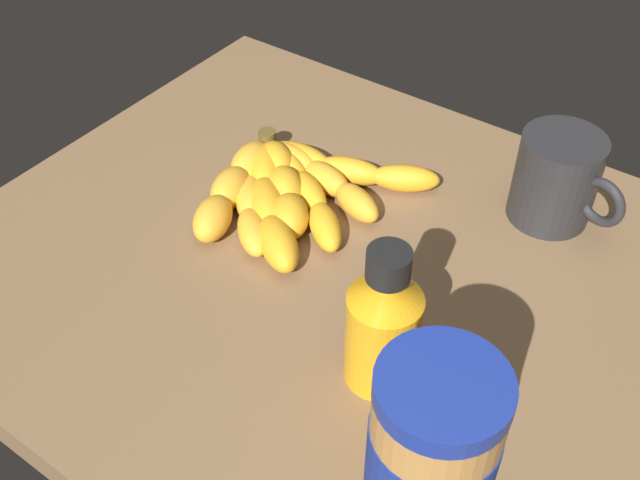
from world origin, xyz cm
name	(u,v)px	position (x,y,z in cm)	size (l,w,h in cm)	color
ground_plane	(343,282)	(0.00, 0.00, -1.89)	(74.70, 60.81, 3.78)	brown
banana_bunch	(285,189)	(10.61, -4.82, 1.67)	(21.37, 23.70, 3.80)	gold
peanut_butter_jar	(431,458)	(-18.62, 17.93, 8.23)	(8.42, 8.42, 16.46)	#BF8442
honey_bottle	(383,324)	(-9.40, 8.56, 6.25)	(6.10, 6.10, 14.12)	orange
coffee_mug	(557,179)	(-13.07, -18.71, 4.78)	(11.92, 8.34, 9.53)	#262628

